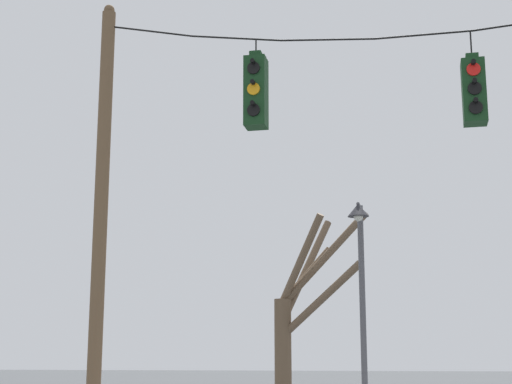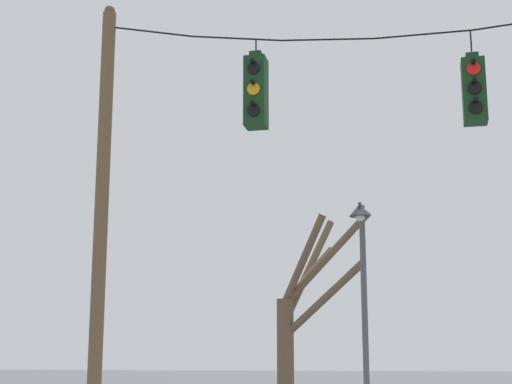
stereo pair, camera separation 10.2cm
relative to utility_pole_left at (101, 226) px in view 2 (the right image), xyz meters
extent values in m
cylinder|color=brown|center=(0.00, 0.00, -0.06)|extent=(0.22, 0.22, 7.42)
sphere|color=brown|center=(0.00, 0.00, 3.70)|extent=(0.18, 0.18, 0.18)
cylinder|color=black|center=(0.74, 0.00, 3.25)|extent=(1.48, 0.03, 0.34)
cylinder|color=black|center=(2.21, 0.00, 2.99)|extent=(1.48, 0.03, 0.24)
cylinder|color=black|center=(3.69, 0.00, 2.83)|extent=(1.48, 0.03, 0.13)
cylinder|color=black|center=(5.17, 0.00, 2.78)|extent=(1.48, 0.03, 0.03)
cube|color=#143819|center=(2.54, 0.00, 2.04)|extent=(0.34, 0.34, 1.15)
cube|color=#143819|center=(2.54, 0.00, 2.67)|extent=(0.19, 0.19, 0.10)
cylinder|color=black|center=(2.54, 0.00, 2.82)|extent=(0.02, 0.02, 0.22)
cylinder|color=black|center=(2.54, -0.18, 2.39)|extent=(0.20, 0.03, 0.20)
cylinder|color=black|center=(2.54, -0.23, 2.48)|extent=(0.07, 0.12, 0.07)
cylinder|color=orange|center=(2.54, -0.18, 2.04)|extent=(0.20, 0.03, 0.20)
cylinder|color=black|center=(2.54, -0.23, 2.13)|extent=(0.07, 0.12, 0.07)
cylinder|color=black|center=(2.54, -0.18, 1.70)|extent=(0.20, 0.03, 0.20)
cylinder|color=black|center=(2.54, -0.23, 1.79)|extent=(0.07, 0.12, 0.07)
cube|color=#143819|center=(5.86, 0.00, 1.80)|extent=(0.34, 0.34, 0.98)
cube|color=#143819|center=(5.86, 0.00, 2.35)|extent=(0.19, 0.19, 0.10)
cylinder|color=black|center=(5.86, 0.00, 2.59)|extent=(0.02, 0.02, 0.39)
cylinder|color=red|center=(5.86, -0.18, 2.10)|extent=(0.20, 0.03, 0.20)
cylinder|color=black|center=(5.86, -0.23, 2.19)|extent=(0.07, 0.12, 0.07)
cylinder|color=black|center=(5.86, -0.18, 1.80)|extent=(0.20, 0.03, 0.20)
cylinder|color=black|center=(5.86, -0.23, 1.89)|extent=(0.07, 0.12, 0.07)
cylinder|color=black|center=(5.86, -0.18, 1.51)|extent=(0.20, 0.03, 0.20)
cylinder|color=black|center=(5.86, -0.23, 1.60)|extent=(0.07, 0.12, 0.07)
cylinder|color=#515156|center=(3.80, 4.29, -1.39)|extent=(0.12, 0.12, 4.75)
cylinder|color=#515156|center=(3.80, 4.05, 0.93)|extent=(0.07, 0.47, 0.07)
cone|color=#232328|center=(3.80, 3.82, 0.80)|extent=(0.43, 0.43, 0.26)
sphere|color=silver|center=(3.80, 3.82, 0.68)|extent=(0.19, 0.19, 0.19)
cylinder|color=brown|center=(1.80, 6.43, -2.25)|extent=(0.39, 0.39, 3.03)
cylinder|color=brown|center=(2.72, 6.19, -0.78)|extent=(2.00, 0.68, 1.70)
cylinder|color=brown|center=(2.28, 6.95, -0.01)|extent=(1.20, 1.26, 2.53)
cylinder|color=brown|center=(2.78, 6.48, 0.20)|extent=(2.10, 0.27, 2.20)
cylinder|color=brown|center=(2.34, 6.56, -0.20)|extent=(1.25, 0.46, 1.38)
cylinder|color=brown|center=(2.30, 6.14, 0.16)|extent=(1.21, 0.80, 2.01)
camera|label=1|loc=(5.00, -11.53, -2.08)|focal=55.00mm
camera|label=2|loc=(5.10, -11.51, -2.08)|focal=55.00mm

